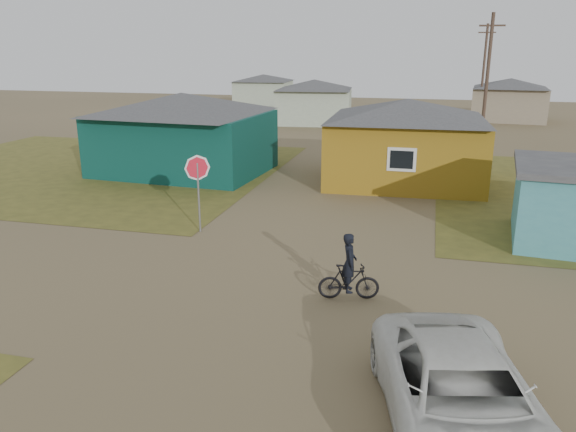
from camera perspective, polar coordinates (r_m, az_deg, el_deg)
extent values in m
plane|color=brown|center=(14.46, -1.48, -8.39)|extent=(120.00, 120.00, 0.00)
cube|color=brown|center=(31.65, -19.90, 4.58)|extent=(20.00, 18.00, 0.00)
cube|color=#09352F|center=(29.13, -10.54, 7.31)|extent=(8.40, 6.54, 3.00)
pyramid|color=#3C3C3E|center=(28.87, -10.76, 11.23)|extent=(8.93, 7.08, 1.00)
cube|color=#906916|center=(27.02, 11.82, 6.52)|extent=(7.21, 6.24, 3.00)
pyramid|color=#3C3C3E|center=(26.75, 12.07, 10.63)|extent=(7.72, 6.76, 0.90)
cube|color=silver|center=(24.01, 11.47, 5.64)|extent=(1.20, 0.06, 1.00)
cube|color=black|center=(23.98, 11.47, 5.63)|extent=(0.95, 0.04, 0.75)
cube|color=#A8B69D|center=(47.80, 2.66, 11.06)|extent=(6.49, 5.60, 2.80)
pyramid|color=#3C3C3E|center=(47.66, 2.69, 13.21)|extent=(7.04, 6.15, 0.80)
cube|color=gray|center=(53.20, 21.50, 10.52)|extent=(6.41, 5.50, 2.80)
pyramid|color=#3C3C3E|center=(53.06, 21.71, 12.45)|extent=(6.95, 6.05, 0.80)
cube|color=#A8B69D|center=(61.36, -2.50, 12.28)|extent=(5.75, 5.28, 2.70)
pyramid|color=#3C3C3E|center=(61.25, -2.52, 13.87)|extent=(6.28, 5.81, 0.70)
cylinder|color=#47352A|center=(34.78, 19.50, 12.31)|extent=(0.20, 0.20, 8.00)
cube|color=#47352A|center=(34.73, 20.05, 17.72)|extent=(1.40, 0.10, 0.10)
cylinder|color=#47352A|center=(50.79, 19.21, 13.46)|extent=(0.20, 0.20, 8.00)
cube|color=#47352A|center=(50.76, 19.58, 17.17)|extent=(1.40, 0.10, 0.10)
cylinder|color=gray|center=(19.42, -9.06, 1.84)|extent=(0.07, 0.07, 2.42)
imported|color=black|center=(14.35, 6.19, -6.66)|extent=(1.61, 0.77, 0.93)
imported|color=black|center=(14.16, 6.26, -4.72)|extent=(0.48, 0.63, 1.53)
imported|color=silver|center=(9.93, 17.26, -17.22)|extent=(3.53, 5.61, 1.44)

